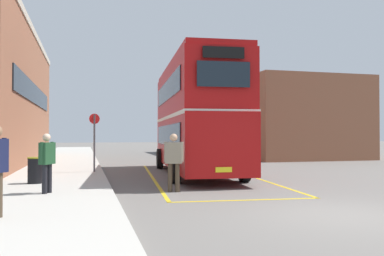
{
  "coord_description": "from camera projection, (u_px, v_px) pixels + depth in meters",
  "views": [
    {
      "loc": [
        -5.3,
        -7.65,
        1.72
      ],
      "look_at": [
        -0.31,
        11.12,
        2.03
      ],
      "focal_mm": 38.04,
      "sensor_mm": 36.0,
      "label": 1
    }
  ],
  "objects": [
    {
      "name": "litter_bin",
      "position": [
        35.0,
        170.0,
        13.14
      ],
      "size": [
        0.49,
        0.49,
        0.85
      ],
      "color": "black",
      "rests_on": "sidewalk_left"
    },
    {
      "name": "pedestrian_waiting_near",
      "position": [
        47.0,
        159.0,
        10.94
      ],
      "size": [
        0.42,
        0.5,
        1.61
      ],
      "color": "black",
      "rests_on": "sidewalk_left"
    },
    {
      "name": "bay_marking_yellow",
      "position": [
        206.0,
        179.0,
        15.73
      ],
      "size": [
        5.26,
        12.52,
        0.01
      ],
      "color": "gold",
      "rests_on": "ground"
    },
    {
      "name": "single_deck_bus",
      "position": [
        187.0,
        135.0,
        36.37
      ],
      "size": [
        2.91,
        9.23,
        3.02
      ],
      "color": "black",
      "rests_on": "ground"
    },
    {
      "name": "depot_building_right",
      "position": [
        266.0,
        121.0,
        34.4
      ],
      "size": [
        8.32,
        17.34,
        5.72
      ],
      "color": "brown",
      "rests_on": "ground"
    },
    {
      "name": "double_decker_bus",
      "position": [
        195.0,
        116.0,
        17.62
      ],
      "size": [
        3.45,
        10.34,
        4.75
      ],
      "color": "black",
      "rests_on": "ground"
    },
    {
      "name": "sidewalk_left",
      "position": [
        62.0,
        163.0,
        23.29
      ],
      "size": [
        4.0,
        57.6,
        0.14
      ],
      "primitive_type": "cube",
      "color": "#B2ADA3",
      "rests_on": "ground"
    },
    {
      "name": "ground_plane",
      "position": [
        182.0,
        165.0,
        22.64
      ],
      "size": [
        135.6,
        135.6,
        0.0
      ],
      "primitive_type": "plane",
      "color": "#66605B"
    },
    {
      "name": "pedestrian_boarding",
      "position": [
        174.0,
        158.0,
        12.19
      ],
      "size": [
        0.56,
        0.37,
        1.75
      ],
      "color": "#473828",
      "rests_on": "ground"
    },
    {
      "name": "bus_stop_sign",
      "position": [
        94.0,
        136.0,
        17.27
      ],
      "size": [
        0.44,
        0.09,
        2.47
      ],
      "color": "#4C4C51",
      "rests_on": "sidewalk_left"
    }
  ]
}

